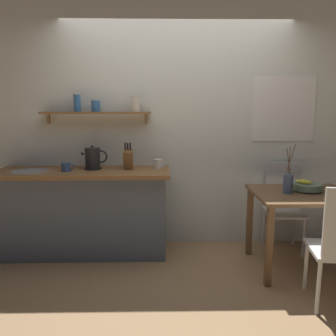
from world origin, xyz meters
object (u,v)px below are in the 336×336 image
object	(u,v)px
dining_table	(303,205)
coffee_mug_by_sink	(66,167)
knife_block	(128,159)
electric_kettle	(93,158)
dining_chair_far	(283,203)
fruit_bowl	(307,187)
twig_vase	(288,183)
coffee_mug_spare	(158,164)

from	to	relation	value
dining_table	coffee_mug_by_sink	size ratio (longest dim) A/B	6.98
dining_table	knife_block	distance (m)	1.82
knife_block	coffee_mug_by_sink	distance (m)	0.64
dining_table	electric_kettle	xyz separation A→B (m)	(-2.09, 0.48, 0.39)
dining_chair_far	knife_block	world-z (taller)	knife_block
fruit_bowl	twig_vase	xyz separation A→B (m)	(-0.22, -0.08, 0.05)
knife_block	dining_table	bearing A→B (deg)	-15.10
fruit_bowl	coffee_mug_by_sink	world-z (taller)	coffee_mug_by_sink
knife_block	coffee_mug_spare	size ratio (longest dim) A/B	2.09
electric_kettle	knife_block	world-z (taller)	knife_block
dining_chair_far	electric_kettle	world-z (taller)	electric_kettle
knife_block	fruit_bowl	bearing A→B (deg)	-12.31
dining_table	coffee_mug_spare	world-z (taller)	coffee_mug_spare
coffee_mug_spare	knife_block	bearing A→B (deg)	-173.30
coffee_mug_by_sink	knife_block	bearing A→B (deg)	9.78
fruit_bowl	coffee_mug_spare	size ratio (longest dim) A/B	2.02
dining_chair_far	twig_vase	bearing A→B (deg)	-105.73
dining_chair_far	coffee_mug_by_sink	distance (m)	2.38
electric_kettle	coffee_mug_by_sink	xyz separation A→B (m)	(-0.26, -0.12, -0.07)
electric_kettle	coffee_mug_spare	xyz separation A→B (m)	(0.69, 0.02, -0.06)
dining_chair_far	twig_vase	xyz separation A→B (m)	(-0.15, -0.53, 0.34)
twig_vase	knife_block	xyz separation A→B (m)	(-1.56, 0.47, 0.17)
twig_vase	fruit_bowl	bearing A→B (deg)	20.37
fruit_bowl	coffee_mug_by_sink	xyz separation A→B (m)	(-2.40, 0.28, 0.16)
twig_vase	coffee_mug_by_sink	distance (m)	2.22
dining_chair_far	fruit_bowl	distance (m)	0.54
electric_kettle	knife_block	size ratio (longest dim) A/B	0.95
twig_vase	coffee_mug_spare	distance (m)	1.34
dining_table	twig_vase	size ratio (longest dim) A/B	2.00
electric_kettle	coffee_mug_by_sink	bearing A→B (deg)	-154.58
dining_chair_far	twig_vase	size ratio (longest dim) A/B	2.04
electric_kettle	coffee_mug_spare	world-z (taller)	electric_kettle
dining_table	electric_kettle	distance (m)	2.18
dining_chair_far	fruit_bowl	xyz separation A→B (m)	(0.07, -0.45, 0.29)
fruit_bowl	coffee_mug_spare	world-z (taller)	coffee_mug_spare
coffee_mug_spare	fruit_bowl	bearing A→B (deg)	-16.28
twig_vase	coffee_mug_spare	xyz separation A→B (m)	(-1.24, 0.50, 0.11)
electric_kettle	dining_table	bearing A→B (deg)	-12.81
electric_kettle	coffee_mug_by_sink	distance (m)	0.29
dining_chair_far	fruit_bowl	world-z (taller)	dining_chair_far
dining_table	twig_vase	distance (m)	0.27
fruit_bowl	coffee_mug_spare	distance (m)	1.52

